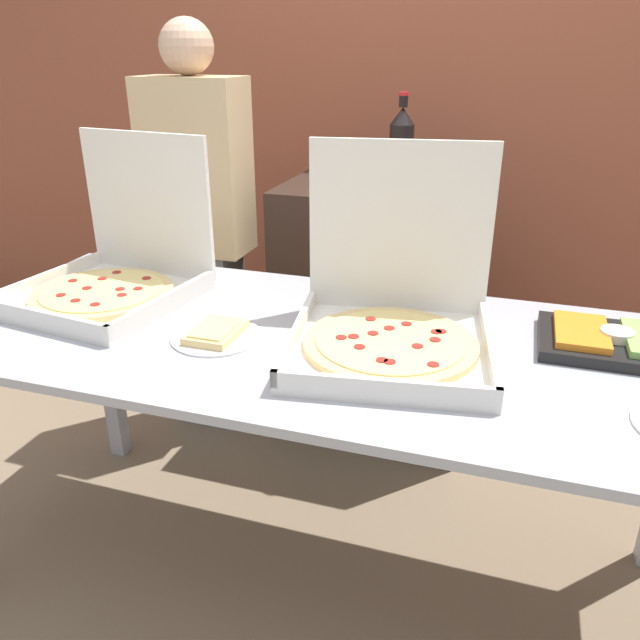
{
  "coord_description": "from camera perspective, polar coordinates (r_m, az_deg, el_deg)",
  "views": [
    {
      "loc": [
        0.46,
        -1.43,
        1.56
      ],
      "look_at": [
        0.0,
        0.0,
        0.9
      ],
      "focal_mm": 35.0,
      "sensor_mm": 36.0,
      "label": 1
    }
  ],
  "objects": [
    {
      "name": "pizza_box_near_right",
      "position": [
        2.02,
        -18.28,
        4.35
      ],
      "size": [
        0.54,
        0.55,
        0.47
      ],
      "rotation": [
        0.0,
        0.0,
        -0.13
      ],
      "color": "silver",
      "rests_on": "buffet_table"
    },
    {
      "name": "soda_can_silver",
      "position": [
        2.42,
        11.85,
        12.94
      ],
      "size": [
        0.07,
        0.07,
        0.12
      ],
      "color": "silver",
      "rests_on": "sideboard_podium"
    },
    {
      "name": "soda_can_colored",
      "position": [
        2.25,
        7.8,
        12.41
      ],
      "size": [
        0.07,
        0.07,
        0.12
      ],
      "color": "#334CB2",
      "rests_on": "sideboard_podium"
    },
    {
      "name": "veggie_tray",
      "position": [
        1.76,
        25.4,
        -1.8
      ],
      "size": [
        0.37,
        0.27,
        0.05
      ],
      "color": "black",
      "rests_on": "buffet_table"
    },
    {
      "name": "pizza_box_far_left",
      "position": [
        1.61,
        6.67,
        0.64
      ],
      "size": [
        0.57,
        0.58,
        0.49
      ],
      "rotation": [
        0.0,
        0.0,
        0.15
      ],
      "color": "silver",
      "rests_on": "buffet_table"
    },
    {
      "name": "paper_plate_front_center",
      "position": [
        1.68,
        -9.48,
        -1.26
      ],
      "size": [
        0.24,
        0.24,
        0.03
      ],
      "color": "white",
      "rests_on": "buffet_table"
    },
    {
      "name": "buffet_table",
      "position": [
        1.71,
        -0.0,
        -4.59
      ],
      "size": [
        2.11,
        0.88,
        0.85
      ],
      "color": "#A8AAB2",
      "rests_on": "ground_plane"
    },
    {
      "name": "sideboard_podium",
      "position": [
        2.63,
        5.2,
        0.6
      ],
      "size": [
        0.77,
        0.52,
        1.07
      ],
      "color": "black",
      "rests_on": "ground_plane"
    },
    {
      "name": "brick_wall_behind",
      "position": [
        3.17,
        10.05,
        20.4
      ],
      "size": [
        10.0,
        0.06,
        2.8
      ],
      "color": "#9E5138",
      "rests_on": "ground_plane"
    },
    {
      "name": "soda_bottle",
      "position": [
        2.42,
        7.43,
        15.37
      ],
      "size": [
        0.09,
        0.09,
        0.34
      ],
      "color": "black",
      "rests_on": "sideboard_podium"
    },
    {
      "name": "ground_plane",
      "position": [
        2.17,
        -0.0,
        -22.38
      ],
      "size": [
        16.0,
        16.0,
        0.0
      ],
      "primitive_type": "plane",
      "color": "#847056"
    },
    {
      "name": "person_guest_plaid",
      "position": [
        2.61,
        -10.81,
        7.85
      ],
      "size": [
        0.4,
        0.22,
        1.67
      ],
      "rotation": [
        0.0,
        0.0,
        3.14
      ],
      "color": "slate",
      "rests_on": "ground_plane"
    }
  ]
}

